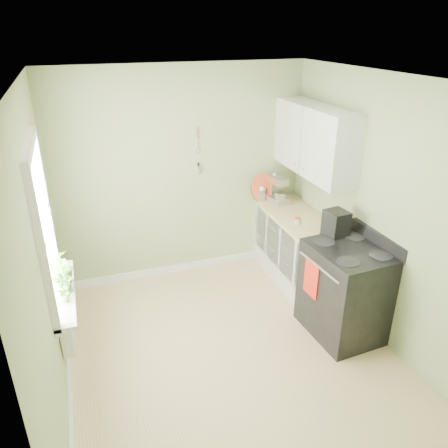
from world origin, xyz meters
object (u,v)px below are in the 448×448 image
object	(u,v)px
stove	(346,290)
kettle	(261,193)
coffee_maker	(335,228)
stand_mixer	(278,190)

from	to	relation	value
stove	kettle	size ratio (longest dim) A/B	5.46
coffee_maker	stand_mixer	bearing A→B (deg)	92.57
stove	coffee_maker	world-z (taller)	coffee_maker
stove	coffee_maker	bearing A→B (deg)	87.22
kettle	stove	bearing A→B (deg)	-82.64
stove	coffee_maker	size ratio (longest dim) A/B	3.04
stand_mixer	coffee_maker	xyz separation A→B (m)	(0.06, -1.31, 0.01)
kettle	coffee_maker	xyz separation A→B (m)	(0.25, -1.42, 0.07)
stove	kettle	xyz separation A→B (m)	(-0.23, 1.77, 0.50)
stove	stand_mixer	size ratio (longest dim) A/B	2.92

